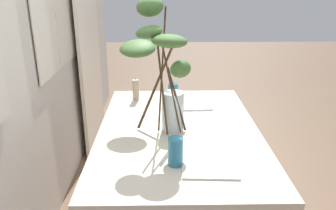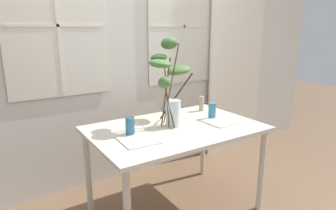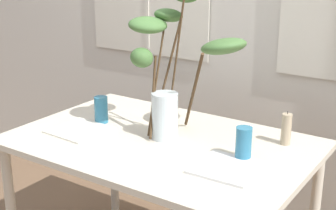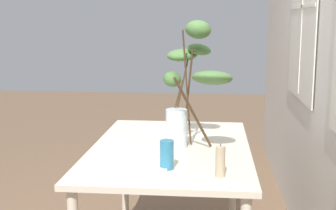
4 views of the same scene
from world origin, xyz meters
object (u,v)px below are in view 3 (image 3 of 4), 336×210
Objects in this scene: drinking_glass_blue_right at (244,143)px; plate_square_right at (227,168)px; vase_with_branches at (177,57)px; plate_square_left at (79,130)px; drinking_glass_blue_left at (101,110)px; dining_table at (161,156)px; pillar_candle at (286,129)px.

drinking_glass_blue_right is 0.56× the size of plate_square_right.
plate_square_left is at bearing -151.32° from vase_with_branches.
drinking_glass_blue_left is at bearing 178.91° from drinking_glass_blue_right.
plate_square_right is (-0.01, -0.12, -0.07)m from drinking_glass_blue_right.
vase_with_branches reaches higher than drinking_glass_blue_right.
dining_table is 5.47× the size of plate_square_left.
vase_with_branches is 0.60m from pillar_candle.
drinking_glass_blue_left is at bearing -164.72° from pillar_candle.
drinking_glass_blue_right is (0.41, 0.02, 0.15)m from dining_table.
vase_with_branches is 2.87× the size of plate_square_right.
drinking_glass_blue_left is 0.54× the size of plate_square_left.
pillar_candle is at bearing 71.11° from drinking_glass_blue_right.
vase_with_branches is 0.52m from drinking_glass_blue_left.
drinking_glass_blue_right is 0.91× the size of pillar_candle.
drinking_glass_blue_right is at bearing -1.09° from drinking_glass_blue_left.
vase_with_branches is 2.89× the size of plate_square_left.
drinking_glass_blue_right is 0.14m from plate_square_right.
dining_table is 10.20× the size of drinking_glass_blue_left.
plate_square_left is (-0.81, -0.14, -0.07)m from drinking_glass_blue_right.
vase_with_branches is at bearing 167.13° from drinking_glass_blue_right.
plate_square_left is 0.99m from pillar_candle.
plate_square_right is at bearing -104.39° from pillar_candle.
plate_square_left is at bearing -170.15° from drinking_glass_blue_right.
pillar_candle is at bearing 23.96° from plate_square_left.
plate_square_right is (0.38, -0.21, -0.37)m from vase_with_branches.
dining_table is at bearing 165.33° from plate_square_right.
drinking_glass_blue_right reaches higher than drinking_glass_blue_left.
drinking_glass_blue_left is 0.81m from plate_square_right.
drinking_glass_blue_right is (0.81, -0.02, 0.00)m from drinking_glass_blue_left.
vase_with_branches is 0.61m from plate_square_left.
drinking_glass_blue_right is 0.27m from pillar_candle.
dining_table is at bearing -5.00° from drinking_glass_blue_left.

